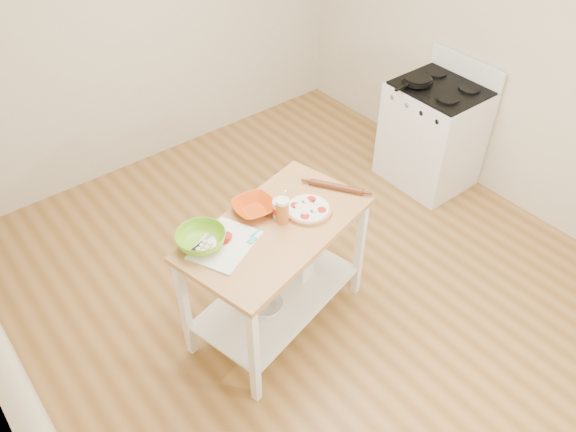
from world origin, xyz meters
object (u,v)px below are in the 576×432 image
(gas_stove, at_px, (432,134))
(skillet, at_px, (417,81))
(beer_pint, at_px, (282,210))
(green_bowl, at_px, (201,239))
(orange_bowl, at_px, (254,207))
(spatula, at_px, (255,236))
(shelf_glass_bowl, at_px, (265,306))
(knife, at_px, (202,243))
(yogurt_tub, at_px, (280,209))
(shelf_bin, at_px, (301,269))
(cutting_board, at_px, (224,245))
(pizza, at_px, (308,209))
(prep_island, at_px, (276,255))
(rolling_pin, at_px, (336,187))

(gas_stove, height_order, skillet, gas_stove)
(beer_pint, bearing_deg, green_bowl, 165.41)
(orange_bowl, bearing_deg, spatula, -125.28)
(spatula, height_order, shelf_glass_bowl, spatula)
(knife, relative_size, yogurt_tub, 1.26)
(shelf_bin, bearing_deg, orange_bowl, 149.78)
(skillet, bearing_deg, knife, -169.79)
(orange_bowl, bearing_deg, yogurt_tub, -53.53)
(green_bowl, bearing_deg, cutting_board, -40.56)
(shelf_bin, bearing_deg, green_bowl, 171.52)
(pizza, height_order, yogurt_tub, yogurt_tub)
(cutting_board, xyz_separation_m, yogurt_tub, (0.42, 0.00, 0.05))
(pizza, bearing_deg, prep_island, 176.90)
(skillet, relative_size, beer_pint, 2.36)
(knife, height_order, rolling_pin, rolling_pin)
(pizza, distance_m, knife, 0.71)
(beer_pint, height_order, shelf_bin, beer_pint)
(gas_stove, distance_m, knife, 2.61)
(pizza, relative_size, orange_bowl, 1.16)
(spatula, xyz_separation_m, beer_pint, (0.22, 0.01, 0.07))
(prep_island, height_order, knife, knife)
(spatula, height_order, orange_bowl, orange_bowl)
(beer_pint, xyz_separation_m, shelf_glass_bowl, (-0.20, -0.06, -0.69))
(gas_stove, height_order, yogurt_tub, same)
(cutting_board, height_order, yogurt_tub, yogurt_tub)
(pizza, height_order, cutting_board, pizza)
(prep_island, xyz_separation_m, gas_stove, (2.11, 0.47, -0.18))
(prep_island, xyz_separation_m, shelf_glass_bowl, (-0.14, -0.05, -0.35))
(rolling_pin, bearing_deg, beer_pint, -176.89)
(shelf_bin, bearing_deg, skillet, 18.75)
(orange_bowl, distance_m, yogurt_tub, 0.17)
(rolling_pin, xyz_separation_m, shelf_bin, (-0.28, 0.00, -0.60))
(spatula, bearing_deg, beer_pint, -10.04)
(gas_stove, xyz_separation_m, rolling_pin, (-1.58, -0.43, 0.45))
(green_bowl, bearing_deg, prep_island, -17.87)
(green_bowl, height_order, beer_pint, beer_pint)
(yogurt_tub, bearing_deg, orange_bowl, 126.47)
(skillet, xyz_separation_m, shelf_bin, (-1.73, -0.59, -0.65))
(pizza, relative_size, spatula, 2.08)
(orange_bowl, relative_size, yogurt_tub, 1.25)
(cutting_board, distance_m, rolling_pin, 0.87)
(gas_stove, bearing_deg, shelf_glass_bowl, -166.30)
(spatula, xyz_separation_m, orange_bowl, (0.14, 0.20, 0.02))
(gas_stove, xyz_separation_m, spatula, (-2.27, -0.47, 0.44))
(skillet, bearing_deg, prep_island, -163.57)
(cutting_board, bearing_deg, prep_island, -34.08)
(knife, relative_size, shelf_glass_bowl, 1.10)
(green_bowl, distance_m, yogurt_tub, 0.53)
(green_bowl, distance_m, shelf_bin, 0.94)
(gas_stove, xyz_separation_m, beer_pint, (-2.05, -0.45, 0.51))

